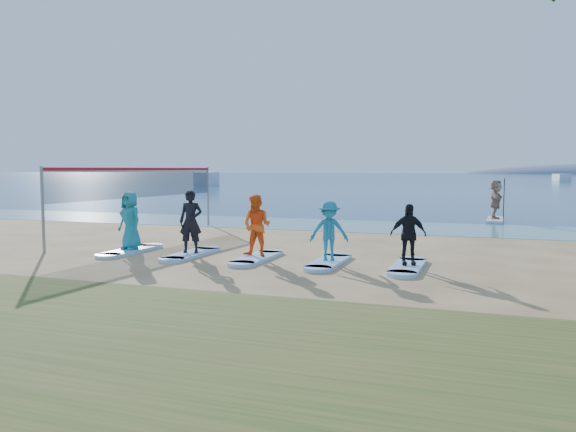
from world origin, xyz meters
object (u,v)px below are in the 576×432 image
(boat_offshore_a, at_px, (207,185))
(surfboard_2, at_px, (257,258))
(surfboard_1, at_px, (191,254))
(surfboard_0, at_px, (131,251))
(surfboard_3, at_px, (329,262))
(boat_offshore_b, at_px, (561,181))
(paddleboard, at_px, (495,220))
(student_1, at_px, (191,221))
(surfboard_4, at_px, (408,266))
(student_3, at_px, (329,231))
(volleyball_net, at_px, (142,183))
(student_4, at_px, (408,234))
(student_2, at_px, (257,226))
(student_0, at_px, (130,221))
(paddleboarder, at_px, (496,199))

(boat_offshore_a, bearing_deg, surfboard_2, -77.12)
(surfboard_1, bearing_deg, boat_offshore_a, 117.41)
(surfboard_0, bearing_deg, surfboard_3, 0.00)
(boat_offshore_b, bearing_deg, paddleboard, -107.19)
(student_1, relative_size, surfboard_4, 0.79)
(boat_offshore_b, xyz_separation_m, student_3, (-17.84, -111.29, 0.85))
(volleyball_net, bearing_deg, student_4, -19.72)
(paddleboard, height_order, student_2, student_2)
(boat_offshore_a, bearing_deg, paddleboard, -65.72)
(boat_offshore_b, xyz_separation_m, surfboard_3, (-17.84, -111.29, 0.04))
(boat_offshore_b, height_order, surfboard_0, boat_offshore_b)
(surfboard_0, distance_m, surfboard_2, 3.99)
(boat_offshore_b, height_order, student_0, student_0)
(student_1, bearing_deg, surfboard_3, -14.63)
(student_0, relative_size, surfboard_3, 0.76)
(volleyball_net, distance_m, surfboard_2, 7.24)
(paddleboard, relative_size, surfboard_4, 1.36)
(surfboard_1, relative_size, student_1, 1.26)
(boat_offshore_b, bearing_deg, student_4, -107.30)
(volleyball_net, bearing_deg, student_3, -24.12)
(paddleboarder, bearing_deg, student_1, 152.89)
(paddleboarder, bearing_deg, paddleboard, 3.14)
(volleyball_net, height_order, surfboard_3, volleyball_net)
(surfboard_0, bearing_deg, student_1, 0.00)
(volleyball_net, height_order, surfboard_2, volleyball_net)
(volleyball_net, xyz_separation_m, surfboard_1, (4.01, -3.58, -1.86))
(paddleboard, relative_size, surfboard_1, 1.36)
(student_3, xyz_separation_m, surfboard_4, (2.00, 0.00, -0.80))
(paddleboarder, distance_m, student_1, 16.20)
(paddleboard, distance_m, boat_offshore_a, 61.52)
(paddleboarder, relative_size, boat_offshore_b, 0.34)
(surfboard_2, height_order, student_3, student_3)
(boat_offshore_b, xyz_separation_m, student_1, (-21.84, -111.29, 0.96))
(surfboard_2, bearing_deg, student_3, 0.00)
(boat_offshore_b, height_order, surfboard_4, boat_offshore_b)
(volleyball_net, bearing_deg, boat_offshore_a, 115.69)
(surfboard_3, bearing_deg, student_2, 180.00)
(surfboard_3, height_order, student_4, student_4)
(boat_offshore_a, bearing_deg, surfboard_4, -74.32)
(paddleboard, height_order, student_1, student_1)
(paddleboard, distance_m, student_3, 14.63)
(surfboard_3, bearing_deg, student_1, 180.00)
(surfboard_4, bearing_deg, surfboard_0, 180.00)
(boat_offshore_a, relative_size, surfboard_2, 3.12)
(volleyball_net, height_order, paddleboard, volleyball_net)
(surfboard_4, bearing_deg, student_3, 180.00)
(student_2, bearing_deg, surfboard_4, 4.21)
(student_0, height_order, surfboard_1, student_0)
(surfboard_1, height_order, surfboard_3, same)
(student_3, bearing_deg, paddleboarder, 54.81)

